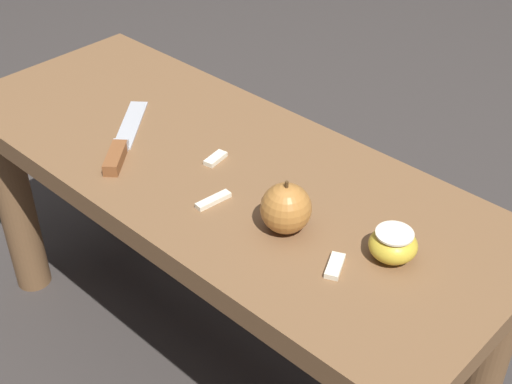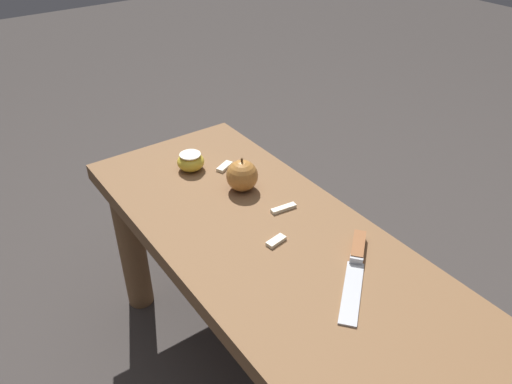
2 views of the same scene
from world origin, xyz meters
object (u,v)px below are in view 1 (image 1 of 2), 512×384
Objects in this scene: knife at (121,146)px; apple_whole at (286,208)px; wooden_bench at (218,210)px; apple_cut at (392,245)px.

knife is 2.41× the size of apple_whole.
wooden_bench is 12.45× the size of apple_whole.
apple_cut is at bearing 19.25° from apple_whole.
wooden_bench is at bearing 179.60° from apple_cut.
apple_cut is at bearing -120.17° from knife.
apple_whole is (0.34, 0.03, 0.03)m from knife.
apple_whole reaches higher than apple_cut.
knife is at bearing -170.32° from apple_cut.
knife is 0.34m from apple_whole.
knife is at bearing -174.66° from apple_whole.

